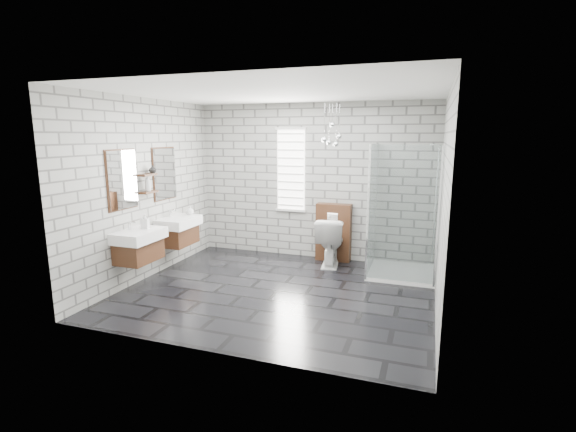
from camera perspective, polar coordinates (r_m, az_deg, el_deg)
The scene contains 20 objects.
floor at distance 5.97m, azimuth -1.43°, elevation -10.27°, with size 4.20×3.60×0.02m, color black.
ceiling at distance 5.59m, azimuth -1.57°, elevation 16.69°, with size 4.20×3.60×0.02m, color white.
wall_back at distance 7.33m, azimuth 3.45°, elevation 4.67°, with size 4.20×0.02×2.70m, color #A3A39E.
wall_front at distance 4.00m, azimuth -10.57°, elevation -0.80°, with size 4.20×0.02×2.70m, color #A3A39E.
wall_left at distance 6.65m, azimuth -18.83°, elevation 3.45°, with size 0.02×3.60×2.70m, color #A3A39E.
wall_right at distance 5.28m, azimuth 20.52°, elevation 1.52°, with size 0.02×3.60×2.70m, color #A3A39E.
vanity_left at distance 6.22m, azimuth -19.97°, elevation -2.67°, with size 0.47×0.70×1.57m.
vanity_right at distance 6.99m, azimuth -14.98°, elevation -0.93°, with size 0.47×0.70×1.57m.
shelf_lower at distance 6.57m, azimuth -18.53°, elevation 3.12°, with size 0.14×0.30×0.03m, color #4A2917.
shelf_upper at distance 6.54m, azimuth -18.67°, elevation 5.38°, with size 0.14×0.30×0.03m, color #4A2917.
window at distance 7.40m, azimuth 0.40°, elevation 6.30°, with size 0.56×0.05×1.48m.
cistern_panel at distance 7.27m, azimuth 6.25°, elevation -2.23°, with size 0.60×0.20×1.00m, color #4A2917.
flush_plate at distance 7.11m, azimuth 6.11°, elevation -0.06°, with size 0.18×0.01×0.12m, color silver.
shower_enclosure at distance 6.62m, azimuth 14.52°, elevation -3.81°, with size 1.00×1.00×2.03m.
pendant_cluster at distance 6.76m, azimuth 6.05°, elevation 10.70°, with size 0.30×0.24×0.73m.
toilet at distance 7.06m, azimuth 5.78°, elevation -3.41°, with size 0.45×0.80×0.81m, color white.
soap_bottle_a at distance 6.24m, azimuth -18.98°, elevation -0.66°, with size 0.10×0.10×0.22m, color #B2B2B2.
soap_bottle_b at distance 7.13m, azimuth -13.25°, elevation 0.77°, with size 0.12×0.12×0.15m, color #B2B2B2.
soap_bottle_c at distance 6.53m, azimuth -18.63°, elevation 4.25°, with size 0.09×0.09×0.24m, color #B2B2B2.
vase at distance 6.62m, azimuth -18.03°, elevation 6.11°, with size 0.11×0.11×0.12m, color #B2B2B2.
Camera 1 is at (1.94, -5.21, 2.15)m, focal length 26.00 mm.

